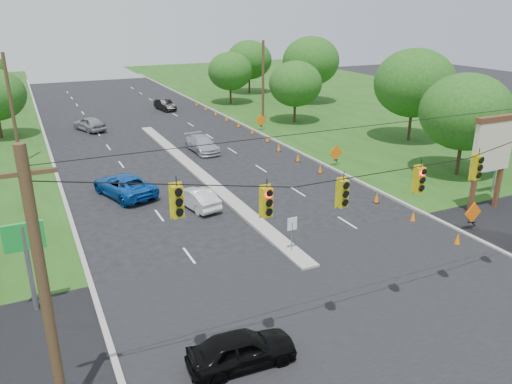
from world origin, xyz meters
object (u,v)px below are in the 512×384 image
black_sedan (242,349)px  pylon_sign (493,149)px  white_sedan (197,198)px  blue_pickup (124,185)px

black_sedan → pylon_sign: bearing=-67.7°
black_sedan → white_sedan: 15.61m
blue_pickup → pylon_sign: bearing=131.2°
white_sedan → blue_pickup: (-3.79, 4.23, 0.10)m
white_sedan → blue_pickup: bearing=-59.5°
pylon_sign → blue_pickup: pylon_sign is taller
pylon_sign → black_sedan: (-20.23, -7.13, -3.32)m
black_sedan → blue_pickup: size_ratio=0.73×
black_sedan → blue_pickup: 19.45m
black_sedan → blue_pickup: blue_pickup is taller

